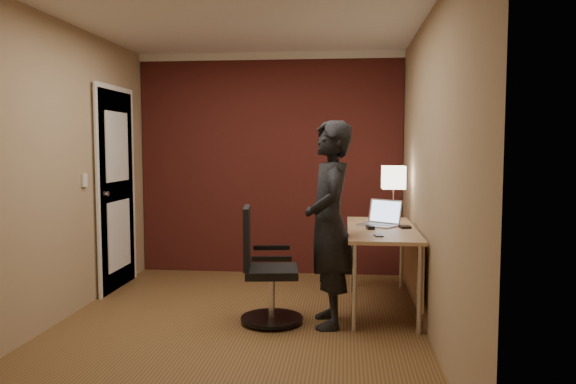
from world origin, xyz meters
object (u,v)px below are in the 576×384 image
(desk_lamp, at_px, (393,178))
(wallet, at_px, (405,227))
(person, at_px, (329,224))
(phone, at_px, (379,235))
(office_chair, at_px, (264,273))
(desk, at_px, (390,242))
(mouse, at_px, (370,227))
(laptop, at_px, (381,218))

(desk_lamp, xyz_separation_m, wallet, (0.07, -0.48, -0.41))
(desk_lamp, relative_size, person, 0.32)
(phone, distance_m, office_chair, 0.98)
(desk, bearing_deg, phone, -104.90)
(mouse, xyz_separation_m, phone, (0.05, -0.37, -0.01))
(desk, xyz_separation_m, desk_lamp, (0.07, 0.47, 0.55))
(desk_lamp, xyz_separation_m, laptop, (-0.13, -0.32, -0.35))
(laptop, relative_size, person, 0.25)
(phone, height_order, person, person)
(desk, distance_m, person, 0.78)
(phone, bearing_deg, wallet, 51.29)
(desk_lamp, bearing_deg, person, -120.48)
(mouse, xyz_separation_m, person, (-0.35, -0.43, 0.08))
(wallet, height_order, person, person)
(laptop, bearing_deg, office_chair, -145.27)
(desk, xyz_separation_m, wallet, (0.13, -0.01, 0.14))
(desk_lamp, bearing_deg, wallet, -82.25)
(desk, distance_m, office_chair, 1.20)
(laptop, xyz_separation_m, person, (-0.46, -0.68, 0.04))
(desk, distance_m, wallet, 0.19)
(mouse, relative_size, person, 0.06)
(mouse, distance_m, office_chair, 1.03)
(desk_lamp, relative_size, office_chair, 0.57)
(wallet, bearing_deg, mouse, -163.52)
(person, bearing_deg, mouse, 133.35)
(desk, height_order, office_chair, office_chair)
(laptop, height_order, mouse, laptop)
(desk, distance_m, laptop, 0.25)
(phone, bearing_deg, desk_lamp, 68.84)
(laptop, xyz_separation_m, wallet, (0.20, -0.16, -0.05))
(person, bearing_deg, phone, 90.14)
(wallet, bearing_deg, office_chair, -156.01)
(mouse, distance_m, phone, 0.38)
(desk_lamp, relative_size, wallet, 4.86)
(desk, height_order, mouse, mouse)
(desk_lamp, relative_size, mouse, 5.35)
(wallet, bearing_deg, desk_lamp, 97.75)
(laptop, distance_m, wallet, 0.26)
(wallet, height_order, office_chair, office_chair)
(desk_lamp, distance_m, person, 1.20)
(wallet, bearing_deg, phone, -119.04)
(desk, bearing_deg, wallet, -4.55)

